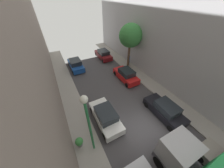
{
  "coord_description": "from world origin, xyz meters",
  "views": [
    {
      "loc": [
        -5.25,
        -3.62,
        9.77
      ],
      "look_at": [
        0.19,
        6.69,
        0.5
      ],
      "focal_mm": 18.73,
      "sensor_mm": 36.0,
      "label": 1
    }
  ],
  "objects_px": {
    "parked_car_right_3": "(126,75)",
    "pedestrian": "(129,59)",
    "street_tree_1": "(131,36)",
    "lamp_post": "(88,120)",
    "parked_car_left_3": "(76,65)",
    "potted_plant_1": "(79,142)",
    "parked_car_right_2": "(165,110)",
    "parked_car_right_4": "(103,55)",
    "parked_car_left_2": "(106,116)"
  },
  "relations": [
    {
      "from": "parked_car_right_4",
      "to": "street_tree_1",
      "type": "height_order",
      "value": "street_tree_1"
    },
    {
      "from": "parked_car_left_2",
      "to": "parked_car_right_3",
      "type": "relative_size",
      "value": 1.0
    },
    {
      "from": "parked_car_left_2",
      "to": "lamp_post",
      "type": "height_order",
      "value": "lamp_post"
    },
    {
      "from": "pedestrian",
      "to": "street_tree_1",
      "type": "height_order",
      "value": "street_tree_1"
    },
    {
      "from": "street_tree_1",
      "to": "lamp_post",
      "type": "distance_m",
      "value": 13.61
    },
    {
      "from": "parked_car_left_2",
      "to": "parked_car_right_2",
      "type": "distance_m",
      "value": 5.78
    },
    {
      "from": "parked_car_left_3",
      "to": "pedestrian",
      "type": "xyz_separation_m",
      "value": [
        7.96,
        -3.02,
        0.35
      ]
    },
    {
      "from": "street_tree_1",
      "to": "parked_car_left_3",
      "type": "bearing_deg",
      "value": 157.01
    },
    {
      "from": "pedestrian",
      "to": "lamp_post",
      "type": "bearing_deg",
      "value": -135.07
    },
    {
      "from": "parked_car_left_3",
      "to": "parked_car_right_3",
      "type": "height_order",
      "value": "same"
    },
    {
      "from": "parked_car_right_3",
      "to": "parked_car_right_4",
      "type": "xyz_separation_m",
      "value": [
        0.0,
        7.53,
        0.0
      ]
    },
    {
      "from": "parked_car_left_3",
      "to": "lamp_post",
      "type": "relative_size",
      "value": 0.75
    },
    {
      "from": "parked_car_left_2",
      "to": "parked_car_left_3",
      "type": "bearing_deg",
      "value": 90.0
    },
    {
      "from": "pedestrian",
      "to": "street_tree_1",
      "type": "xyz_separation_m",
      "value": [
        -0.27,
        -0.24,
        3.79
      ]
    },
    {
      "from": "parked_car_right_2",
      "to": "parked_car_right_3",
      "type": "xyz_separation_m",
      "value": [
        0.0,
        6.88,
        0.0
      ]
    },
    {
      "from": "parked_car_left_3",
      "to": "pedestrian",
      "type": "bearing_deg",
      "value": -20.79
    },
    {
      "from": "parked_car_right_4",
      "to": "street_tree_1",
      "type": "xyz_separation_m",
      "value": [
        2.29,
        -4.63,
        4.14
      ]
    },
    {
      "from": "parked_car_right_3",
      "to": "pedestrian",
      "type": "relative_size",
      "value": 2.44
    },
    {
      "from": "parked_car_left_2",
      "to": "parked_car_right_4",
      "type": "bearing_deg",
      "value": 66.39
    },
    {
      "from": "lamp_post",
      "to": "parked_car_right_4",
      "type": "bearing_deg",
      "value": 62.83
    },
    {
      "from": "parked_car_right_2",
      "to": "street_tree_1",
      "type": "bearing_deg",
      "value": 76.82
    },
    {
      "from": "parked_car_right_2",
      "to": "lamp_post",
      "type": "distance_m",
      "value": 7.94
    },
    {
      "from": "parked_car_left_2",
      "to": "parked_car_right_3",
      "type": "height_order",
      "value": "same"
    },
    {
      "from": "potted_plant_1",
      "to": "lamp_post",
      "type": "distance_m",
      "value": 3.42
    },
    {
      "from": "street_tree_1",
      "to": "lamp_post",
      "type": "bearing_deg",
      "value": -134.99
    },
    {
      "from": "parked_car_left_3",
      "to": "potted_plant_1",
      "type": "xyz_separation_m",
      "value": [
        -2.8,
        -12.13,
        -0.09
      ]
    },
    {
      "from": "parked_car_right_3",
      "to": "parked_car_right_4",
      "type": "height_order",
      "value": "same"
    },
    {
      "from": "street_tree_1",
      "to": "parked_car_right_4",
      "type": "bearing_deg",
      "value": 116.35
    },
    {
      "from": "parked_car_left_3",
      "to": "parked_car_right_2",
      "type": "xyz_separation_m",
      "value": [
        5.4,
        -13.05,
        0.0
      ]
    },
    {
      "from": "pedestrian",
      "to": "lamp_post",
      "type": "distance_m",
      "value": 14.2
    },
    {
      "from": "street_tree_1",
      "to": "potted_plant_1",
      "type": "relative_size",
      "value": 7.45
    },
    {
      "from": "parked_car_left_3",
      "to": "street_tree_1",
      "type": "distance_m",
      "value": 9.33
    },
    {
      "from": "parked_car_right_3",
      "to": "lamp_post",
      "type": "relative_size",
      "value": 0.75
    },
    {
      "from": "parked_car_right_4",
      "to": "street_tree_1",
      "type": "distance_m",
      "value": 6.62
    },
    {
      "from": "potted_plant_1",
      "to": "pedestrian",
      "type": "bearing_deg",
      "value": 40.23
    },
    {
      "from": "parked_car_left_2",
      "to": "potted_plant_1",
      "type": "distance_m",
      "value": 3.03
    },
    {
      "from": "lamp_post",
      "to": "potted_plant_1",
      "type": "bearing_deg",
      "value": 141.08
    },
    {
      "from": "parked_car_right_4",
      "to": "pedestrian",
      "type": "bearing_deg",
      "value": -59.71
    },
    {
      "from": "parked_car_left_2",
      "to": "parked_car_right_4",
      "type": "relative_size",
      "value": 1.0
    },
    {
      "from": "parked_car_left_2",
      "to": "street_tree_1",
      "type": "bearing_deg",
      "value": 45.14
    },
    {
      "from": "parked_car_right_2",
      "to": "pedestrian",
      "type": "xyz_separation_m",
      "value": [
        2.56,
        10.02,
        0.35
      ]
    },
    {
      "from": "parked_car_left_2",
      "to": "parked_car_right_3",
      "type": "distance_m",
      "value": 7.24
    },
    {
      "from": "parked_car_left_2",
      "to": "parked_car_right_2",
      "type": "relative_size",
      "value": 1.0
    },
    {
      "from": "parked_car_left_3",
      "to": "street_tree_1",
      "type": "bearing_deg",
      "value": -22.99
    },
    {
      "from": "pedestrian",
      "to": "potted_plant_1",
      "type": "distance_m",
      "value": 14.11
    },
    {
      "from": "lamp_post",
      "to": "parked_car_right_2",
      "type": "bearing_deg",
      "value": -1.47
    },
    {
      "from": "parked_car_right_3",
      "to": "pedestrian",
      "type": "height_order",
      "value": "pedestrian"
    },
    {
      "from": "parked_car_left_2",
      "to": "potted_plant_1",
      "type": "xyz_separation_m",
      "value": [
        -2.8,
        -1.14,
        -0.09
      ]
    },
    {
      "from": "parked_car_right_2",
      "to": "parked_car_right_4",
      "type": "relative_size",
      "value": 1.0
    },
    {
      "from": "pedestrian",
      "to": "parked_car_right_4",
      "type": "bearing_deg",
      "value": 120.29
    }
  ]
}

